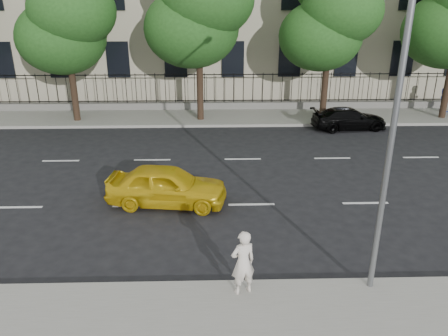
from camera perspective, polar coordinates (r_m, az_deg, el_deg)
The scene contains 12 objects.
ground at distance 13.06m, azimuth 4.54°, elevation -9.68°, with size 120.00×120.00×0.00m, color black.
far_sidewalk at distance 26.00m, azimuth 1.42°, elevation 6.75°, with size 60.00×4.00×0.15m, color gray.
lane_markings at distance 17.27m, azimuth 2.96°, elevation -1.43°, with size 49.60×4.62×0.01m, color silver, non-canonical shape.
iron_fence at distance 27.51m, azimuth 1.25°, elevation 8.82°, with size 30.00×0.50×2.20m.
street_light at distance 10.20m, azimuth 20.88°, elevation 11.06°, with size 0.25×3.32×8.05m.
tree_b at distance 25.62m, azimuth -19.97°, elevation 18.40°, with size 5.53×5.12×8.97m.
tree_c at distance 24.45m, azimuth -3.27°, elevation 20.80°, with size 5.89×5.50×9.80m.
tree_d at distance 25.27m, azimuth 13.78°, elevation 18.99°, with size 5.34×4.94×8.84m.
yellow_taxi at distance 15.09m, azimuth -7.47°, elevation -2.28°, with size 1.65×4.10×1.40m, color gold.
black_sedan at distance 24.54m, azimuth 16.02°, elevation 6.23°, with size 1.63×4.01×1.16m, color black.
woman_near at distance 10.42m, azimuth 2.49°, elevation -12.24°, with size 0.60×0.39×1.65m, color white.
pedestrian_far at distance 29.94m, azimuth 27.10°, elevation 8.37°, with size 0.90×0.70×1.85m, color navy.
Camera 1 is at (-1.32, -11.08, 6.79)m, focal length 35.00 mm.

